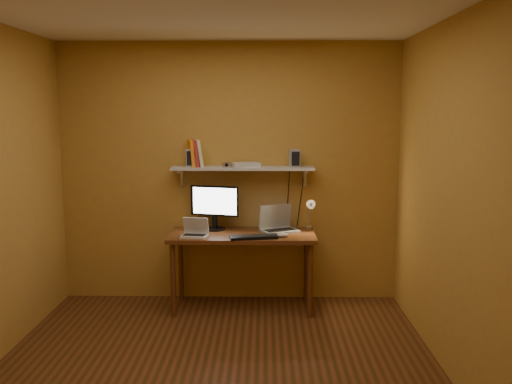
{
  "coord_description": "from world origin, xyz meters",
  "views": [
    {
      "loc": [
        0.35,
        -3.82,
        1.92
      ],
      "look_at": [
        0.28,
        1.18,
        1.17
      ],
      "focal_mm": 38.0,
      "sensor_mm": 36.0,
      "label": 1
    }
  ],
  "objects_px": {
    "keyboard": "(254,237)",
    "shelf_camera": "(227,165)",
    "desk": "(242,242)",
    "desk_lamp": "(310,210)",
    "wall_shelf": "(243,169)",
    "speaker_right": "(295,158)",
    "speaker_left": "(192,158)",
    "monitor": "(214,205)",
    "netbook": "(195,231)",
    "router": "(245,165)",
    "mouse": "(283,235)",
    "laptop": "(278,224)"
  },
  "relations": [
    {
      "from": "desk",
      "to": "laptop",
      "type": "relative_size",
      "value": 3.41
    },
    {
      "from": "speaker_left",
      "to": "shelf_camera",
      "type": "relative_size",
      "value": 1.95
    },
    {
      "from": "router",
      "to": "mouse",
      "type": "bearing_deg",
      "value": -43.03
    },
    {
      "from": "desk",
      "to": "netbook",
      "type": "bearing_deg",
      "value": -162.95
    },
    {
      "from": "desk",
      "to": "speaker_left",
      "type": "relative_size",
      "value": 7.82
    },
    {
      "from": "keyboard",
      "to": "monitor",
      "type": "bearing_deg",
      "value": 127.32
    },
    {
      "from": "netbook",
      "to": "speaker_right",
      "type": "bearing_deg",
      "value": 26.33
    },
    {
      "from": "keyboard",
      "to": "speaker_right",
      "type": "height_order",
      "value": "speaker_right"
    },
    {
      "from": "mouse",
      "to": "router",
      "type": "bearing_deg",
      "value": 143.0
    },
    {
      "from": "netbook",
      "to": "mouse",
      "type": "distance_m",
      "value": 0.82
    },
    {
      "from": "desk",
      "to": "wall_shelf",
      "type": "relative_size",
      "value": 1.0
    },
    {
      "from": "speaker_right",
      "to": "shelf_camera",
      "type": "relative_size",
      "value": 1.9
    },
    {
      "from": "netbook",
      "to": "shelf_camera",
      "type": "relative_size",
      "value": 2.82
    },
    {
      "from": "laptop",
      "to": "speaker_left",
      "type": "relative_size",
      "value": 2.29
    },
    {
      "from": "monitor",
      "to": "wall_shelf",
      "type": "bearing_deg",
      "value": 19.01
    },
    {
      "from": "router",
      "to": "desk",
      "type": "bearing_deg",
      "value": -97.81
    },
    {
      "from": "desk",
      "to": "desk_lamp",
      "type": "distance_m",
      "value": 0.73
    },
    {
      "from": "netbook",
      "to": "keyboard",
      "type": "height_order",
      "value": "netbook"
    },
    {
      "from": "desk_lamp",
      "to": "monitor",
      "type": "bearing_deg",
      "value": 177.51
    },
    {
      "from": "monitor",
      "to": "mouse",
      "type": "height_order",
      "value": "monitor"
    },
    {
      "from": "wall_shelf",
      "to": "laptop",
      "type": "distance_m",
      "value": 0.65
    },
    {
      "from": "wall_shelf",
      "to": "shelf_camera",
      "type": "bearing_deg",
      "value": -156.45
    },
    {
      "from": "desk_lamp",
      "to": "shelf_camera",
      "type": "xyz_separation_m",
      "value": [
        -0.81,
        0.0,
        0.44
      ]
    },
    {
      "from": "wall_shelf",
      "to": "speaker_left",
      "type": "relative_size",
      "value": 7.82
    },
    {
      "from": "keyboard",
      "to": "mouse",
      "type": "xyz_separation_m",
      "value": [
        0.27,
        0.05,
        0.01
      ]
    },
    {
      "from": "keyboard",
      "to": "router",
      "type": "height_order",
      "value": "router"
    },
    {
      "from": "monitor",
      "to": "router",
      "type": "height_order",
      "value": "router"
    },
    {
      "from": "laptop",
      "to": "desk_lamp",
      "type": "distance_m",
      "value": 0.35
    },
    {
      "from": "mouse",
      "to": "keyboard",
      "type": "bearing_deg",
      "value": -163.95
    },
    {
      "from": "shelf_camera",
      "to": "monitor",
      "type": "bearing_deg",
      "value": 162.81
    },
    {
      "from": "keyboard",
      "to": "shelf_camera",
      "type": "distance_m",
      "value": 0.77
    },
    {
      "from": "laptop",
      "to": "router",
      "type": "bearing_deg",
      "value": 142.54
    },
    {
      "from": "wall_shelf",
      "to": "netbook",
      "type": "xyz_separation_m",
      "value": [
        -0.44,
        -0.33,
        -0.56
      ]
    },
    {
      "from": "desk",
      "to": "speaker_left",
      "type": "height_order",
      "value": "speaker_left"
    },
    {
      "from": "monitor",
      "to": "netbook",
      "type": "bearing_deg",
      "value": -103.94
    },
    {
      "from": "monitor",
      "to": "speaker_right",
      "type": "bearing_deg",
      "value": 15.06
    },
    {
      "from": "desk",
      "to": "desk_lamp",
      "type": "xyz_separation_m",
      "value": [
        0.66,
        0.13,
        0.29
      ]
    },
    {
      "from": "speaker_left",
      "to": "shelf_camera",
      "type": "xyz_separation_m",
      "value": [
        0.34,
        -0.06,
        -0.06
      ]
    },
    {
      "from": "mouse",
      "to": "speaker_right",
      "type": "distance_m",
      "value": 0.78
    },
    {
      "from": "monitor",
      "to": "speaker_right",
      "type": "xyz_separation_m",
      "value": [
        0.79,
        0.02,
        0.46
      ]
    },
    {
      "from": "mouse",
      "to": "speaker_left",
      "type": "bearing_deg",
      "value": 165.14
    },
    {
      "from": "wall_shelf",
      "to": "laptop",
      "type": "height_order",
      "value": "wall_shelf"
    },
    {
      "from": "netbook",
      "to": "desk_lamp",
      "type": "xyz_separation_m",
      "value": [
        1.1,
        0.26,
        0.16
      ]
    },
    {
      "from": "wall_shelf",
      "to": "speaker_right",
      "type": "height_order",
      "value": "speaker_right"
    },
    {
      "from": "desk_lamp",
      "to": "speaker_right",
      "type": "distance_m",
      "value": 0.53
    },
    {
      "from": "desk",
      "to": "keyboard",
      "type": "distance_m",
      "value": 0.25
    },
    {
      "from": "desk",
      "to": "desk_lamp",
      "type": "height_order",
      "value": "desk_lamp"
    },
    {
      "from": "mouse",
      "to": "shelf_camera",
      "type": "distance_m",
      "value": 0.88
    },
    {
      "from": "wall_shelf",
      "to": "speaker_right",
      "type": "relative_size",
      "value": 8.04
    },
    {
      "from": "keyboard",
      "to": "shelf_camera",
      "type": "xyz_separation_m",
      "value": [
        -0.27,
        0.32,
        0.64
      ]
    }
  ]
}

